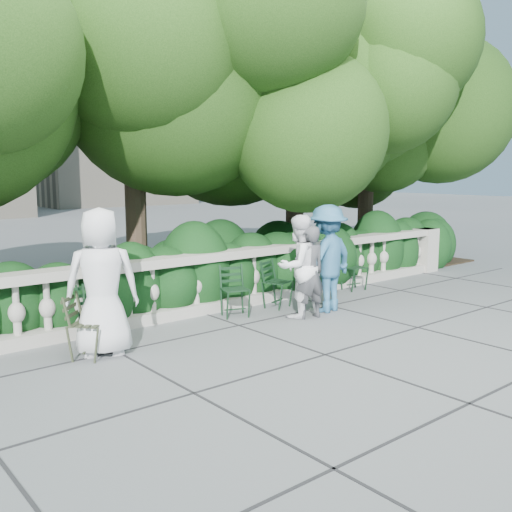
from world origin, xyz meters
TOP-DOWN VIEW (x-y plane):
  - ground at (0.00, 0.00)m, footprint 90.00×90.00m
  - balustrade at (0.00, 1.80)m, footprint 12.00×0.44m
  - shrub_hedge at (0.00, 3.00)m, footprint 15.00×2.60m
  - tree_canopy at (0.69, 3.19)m, footprint 15.04×6.52m
  - chair_a at (-2.47, 1.16)m, footprint 0.54×0.57m
  - chair_c at (-2.51, 1.11)m, footprint 0.50×0.53m
  - chair_d at (-0.26, 1.14)m, footprint 0.57×0.60m
  - chair_e at (0.76, 1.16)m, footprint 0.57×0.59m
  - chair_f at (2.83, 1.28)m, footprint 0.49×0.52m
  - chair_weathered at (-2.78, 0.70)m, footprint 0.65×0.65m
  - person_businessman at (-2.67, 0.82)m, footprint 1.08×0.91m
  - person_woman_grey at (0.65, 0.46)m, footprint 0.59×0.45m
  - person_casual_man at (0.57, 0.63)m, footprint 0.80×0.63m
  - person_older_blue at (1.20, 0.60)m, footprint 1.22×0.79m

SIDE VIEW (x-z plane):
  - ground at x=0.00m, z-range 0.00..0.00m
  - shrub_hedge at x=0.00m, z-range -0.85..0.85m
  - chair_a at x=-2.47m, z-range -0.42..0.42m
  - chair_c at x=-2.51m, z-range -0.42..0.42m
  - chair_d at x=-0.26m, z-range -0.42..0.42m
  - chair_e at x=0.76m, z-range -0.42..0.42m
  - chair_f at x=2.83m, z-range -0.42..0.42m
  - chair_weathered at x=-2.78m, z-range -0.42..0.42m
  - balustrade at x=0.00m, z-range -0.01..0.99m
  - person_woman_grey at x=0.65m, z-range 0.00..1.48m
  - person_casual_man at x=0.57m, z-range 0.00..1.64m
  - person_older_blue at x=1.20m, z-range 0.00..1.78m
  - person_businessman at x=-2.67m, z-range 0.00..1.89m
  - tree_canopy at x=0.69m, z-range 0.57..7.35m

